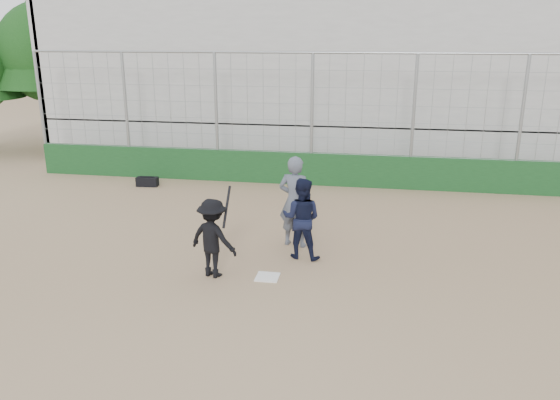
% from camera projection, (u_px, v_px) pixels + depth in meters
% --- Properties ---
extents(ground, '(90.00, 90.00, 0.00)m').
position_uv_depth(ground, '(268.00, 278.00, 10.53)').
color(ground, brown).
rests_on(ground, ground).
extents(home_plate, '(0.44, 0.44, 0.02)m').
position_uv_depth(home_plate, '(268.00, 277.00, 10.53)').
color(home_plate, white).
rests_on(home_plate, ground).
extents(backstop, '(18.10, 0.25, 4.04)m').
position_uv_depth(backstop, '(311.00, 154.00, 16.85)').
color(backstop, '#133D19').
rests_on(backstop, ground).
extents(bleachers, '(20.25, 6.70, 6.98)m').
position_uv_depth(bleachers, '(327.00, 78.00, 20.95)').
color(bleachers, '#A1A1A1').
rests_on(bleachers, ground).
extents(tree_left, '(4.48, 4.48, 7.00)m').
position_uv_depth(tree_left, '(47.00, 38.00, 21.45)').
color(tree_left, '#3D2816').
rests_on(tree_left, ground).
extents(batter_at_plate, '(1.14, 0.88, 1.72)m').
position_uv_depth(batter_at_plate, '(213.00, 238.00, 10.41)').
color(batter_at_plate, black).
rests_on(batter_at_plate, ground).
extents(catcher_crouched, '(0.94, 0.79, 1.17)m').
position_uv_depth(catcher_crouched, '(301.00, 232.00, 11.31)').
color(catcher_crouched, black).
rests_on(catcher_crouched, ground).
extents(umpire, '(0.82, 0.63, 1.83)m').
position_uv_depth(umpire, '(295.00, 206.00, 11.90)').
color(umpire, '#4F5664').
rests_on(umpire, ground).
extents(equipment_bag, '(0.68, 0.33, 0.32)m').
position_uv_depth(equipment_bag, '(147.00, 182.00, 16.88)').
color(equipment_bag, black).
rests_on(equipment_bag, ground).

